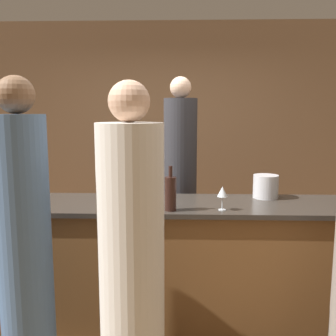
# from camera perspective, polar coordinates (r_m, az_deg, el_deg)

# --- Properties ---
(ground_plane) EXTENTS (14.00, 14.00, 0.00)m
(ground_plane) POSITION_cam_1_polar(r_m,az_deg,el_deg) (3.22, -1.28, -22.87)
(ground_plane) COLOR brown
(back_wall) EXTENTS (8.00, 0.06, 2.80)m
(back_wall) POSITION_cam_1_polar(r_m,az_deg,el_deg) (4.86, 0.01, 5.26)
(back_wall) COLOR brown
(back_wall) RESTS_ON ground_plane
(bar_counter) EXTENTS (3.19, 0.64, 1.00)m
(bar_counter) POSITION_cam_1_polar(r_m,az_deg,el_deg) (2.99, -1.32, -14.62)
(bar_counter) COLOR brown
(bar_counter) RESTS_ON ground_plane
(bartender) EXTENTS (0.30, 0.30, 1.99)m
(bartender) POSITION_cam_1_polar(r_m,az_deg,el_deg) (3.48, 1.86, -3.71)
(bartender) COLOR #2D2D33
(bartender) RESTS_ON ground_plane
(guest_0) EXTENTS (0.30, 0.30, 1.87)m
(guest_0) POSITION_cam_1_polar(r_m,az_deg,el_deg) (2.28, -20.96, -12.43)
(guest_0) COLOR #4C6B93
(guest_0) RESTS_ON ground_plane
(guest_3) EXTENTS (0.36, 0.36, 1.84)m
(guest_3) POSITION_cam_1_polar(r_m,az_deg,el_deg) (2.14, -5.59, -14.05)
(guest_3) COLOR silver
(guest_3) RESTS_ON ground_plane
(wine_bottle_0) EXTENTS (0.08, 0.08, 0.31)m
(wine_bottle_0) POSITION_cam_1_polar(r_m,az_deg,el_deg) (2.58, 0.39, -3.84)
(wine_bottle_0) COLOR black
(wine_bottle_0) RESTS_ON bar_counter
(ice_bucket) EXTENTS (0.20, 0.20, 0.18)m
(ice_bucket) POSITION_cam_1_polar(r_m,az_deg,el_deg) (3.07, 14.66, -2.74)
(ice_bucket) COLOR silver
(ice_bucket) RESTS_ON bar_counter
(wine_glass_1) EXTENTS (0.07, 0.07, 0.17)m
(wine_glass_1) POSITION_cam_1_polar(r_m,az_deg,el_deg) (2.62, 8.29, -3.69)
(wine_glass_1) COLOR silver
(wine_glass_1) RESTS_ON bar_counter
(wine_glass_2) EXTENTS (0.08, 0.08, 0.18)m
(wine_glass_2) POSITION_cam_1_polar(r_m,az_deg,el_deg) (2.70, -4.89, -3.04)
(wine_glass_2) COLOR silver
(wine_glass_2) RESTS_ON bar_counter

